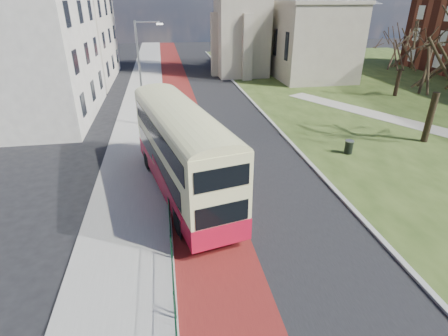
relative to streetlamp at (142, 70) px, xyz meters
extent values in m
plane|color=black|center=(4.35, -18.00, -4.59)|extent=(160.00, 160.00, 0.00)
cube|color=black|center=(5.85, 2.00, -4.59)|extent=(9.00, 120.00, 0.01)
cube|color=#591414|center=(3.15, 2.00, -4.59)|extent=(3.40, 120.00, 0.01)
cube|color=gray|center=(-0.65, 2.00, -4.53)|extent=(4.00, 120.00, 0.12)
cube|color=#999993|center=(1.35, 2.00, -4.53)|extent=(0.25, 120.00, 0.13)
cube|color=#999993|center=(10.45, 4.00, -4.53)|extent=(0.25, 80.00, 0.13)
cube|color=#2D4017|center=(30.35, 4.00, -4.57)|extent=(40.00, 80.00, 0.04)
cylinder|color=#0B341F|center=(1.40, -14.00, -3.49)|extent=(0.04, 24.00, 0.04)
cylinder|color=#0B341F|center=(1.40, -14.00, -4.44)|extent=(0.04, 24.00, 0.04)
cube|color=gray|center=(20.85, 20.00, -0.09)|extent=(9.00, 18.00, 9.00)
cube|color=beige|center=(-9.65, 4.00, 1.66)|extent=(10.00, 14.00, 12.50)
cube|color=beige|center=(-9.65, 20.00, 0.91)|extent=(10.00, 16.00, 11.00)
cylinder|color=gray|center=(-0.15, 0.00, -0.47)|extent=(0.16, 0.16, 8.00)
cylinder|color=gray|center=(0.75, 0.00, 3.43)|extent=(1.80, 0.10, 0.10)
cube|color=silver|center=(1.65, 0.00, 3.28)|extent=(0.50, 0.18, 0.12)
cube|color=#B11029|center=(2.25, -11.88, -3.56)|extent=(4.91, 11.44, 1.01)
cube|color=beige|center=(2.25, -11.88, -1.58)|extent=(4.88, 11.38, 2.94)
cube|color=black|center=(0.94, -11.85, -2.50)|extent=(2.02, 8.94, 0.96)
cube|color=black|center=(3.42, -11.31, -2.50)|extent=(2.02, 8.94, 0.96)
cube|color=black|center=(1.00, -12.15, -0.98)|extent=(2.21, 9.81, 0.91)
cube|color=black|center=(3.49, -11.60, -0.98)|extent=(2.21, 9.81, 0.91)
cube|color=black|center=(1.06, -6.46, -2.50)|extent=(2.24, 0.57, 1.06)
cube|color=black|center=(1.06, -6.46, -0.98)|extent=(2.24, 0.57, 0.91)
cube|color=orange|center=(1.06, -6.46, -0.40)|extent=(1.79, 0.49, 0.30)
cylinder|color=black|center=(0.29, -8.43, -4.07)|extent=(0.52, 1.09, 1.05)
cylinder|color=black|center=(2.58, -7.92, -4.07)|extent=(0.52, 1.09, 1.05)
cylinder|color=black|center=(1.82, -15.39, -4.07)|extent=(0.52, 1.09, 1.05)
cylinder|color=black|center=(4.11, -14.89, -4.07)|extent=(0.52, 1.09, 1.05)
cylinder|color=black|center=(20.30, -7.23, -2.73)|extent=(0.53, 0.53, 3.65)
cylinder|color=black|center=(26.39, 5.47, -3.13)|extent=(0.47, 0.47, 2.84)
cylinder|color=black|center=(13.65, -8.36, -4.12)|extent=(0.72, 0.72, 0.88)
cylinder|color=gray|center=(13.65, -8.36, -3.65)|extent=(0.77, 0.77, 0.06)
camera|label=1|loc=(1.56, -28.47, 4.94)|focal=28.00mm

